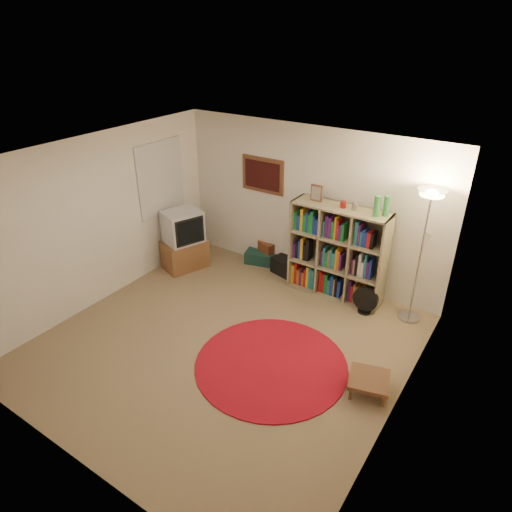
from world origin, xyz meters
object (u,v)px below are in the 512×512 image
(floor_lamp, at_px, (428,214))
(suitcase, at_px, (265,256))
(bookshelf, at_px, (336,254))
(floor_fan, at_px, (365,300))
(side_table, at_px, (369,380))
(tv_stand, at_px, (184,241))

(floor_lamp, height_order, suitcase, floor_lamp)
(bookshelf, height_order, suitcase, bookshelf)
(floor_fan, relative_size, side_table, 0.77)
(floor_lamp, relative_size, suitcase, 2.61)
(suitcase, bearing_deg, floor_lamp, -21.83)
(bookshelf, distance_m, side_table, 2.20)
(floor_fan, bearing_deg, floor_lamp, 21.72)
(bookshelf, bearing_deg, tv_stand, -166.00)
(floor_lamp, xyz_separation_m, floor_fan, (-0.59, -0.24, -1.41))
(suitcase, relative_size, side_table, 1.35)
(bookshelf, xyz_separation_m, suitcase, (-1.46, 0.31, -0.60))
(floor_fan, bearing_deg, bookshelf, 159.66)
(floor_fan, relative_size, suitcase, 0.57)
(floor_lamp, relative_size, side_table, 3.53)
(tv_stand, height_order, side_table, tv_stand)
(tv_stand, bearing_deg, floor_fan, 27.63)
(floor_fan, bearing_deg, suitcase, 165.50)
(floor_fan, height_order, side_table, floor_fan)
(floor_fan, xyz_separation_m, tv_stand, (-3.13, -0.40, 0.28))
(floor_fan, xyz_separation_m, suitcase, (-2.07, 0.53, -0.11))
(floor_fan, height_order, tv_stand, tv_stand)
(side_table, bearing_deg, bookshelf, 126.16)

